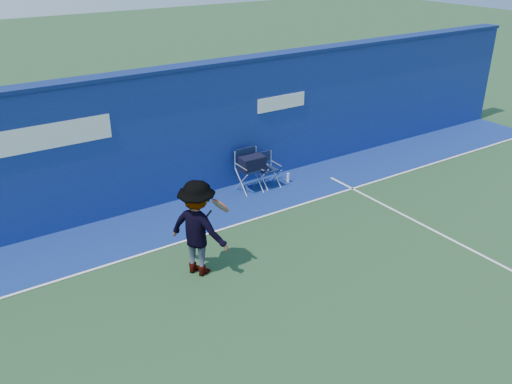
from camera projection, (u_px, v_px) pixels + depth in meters
ground at (279, 325)px, 8.63m from camera, size 80.00×80.00×0.00m
stadium_wall at (143, 141)px, 11.89m from camera, size 24.00×0.50×3.08m
out_of_bounds_strip at (169, 223)px, 11.73m from camera, size 24.00×1.80×0.01m
court_lines at (259, 305)px, 9.08m from camera, size 24.00×12.00×0.01m
directors_chair_left at (252, 174)px, 13.08m from camera, size 0.60×0.54×1.01m
directors_chair_right at (267, 177)px, 13.29m from camera, size 0.51×0.46×0.86m
water_bottle at (288, 178)px, 13.59m from camera, size 0.07×0.07×0.25m
tennis_player at (198, 228)px, 9.64m from camera, size 1.14×1.36×1.82m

